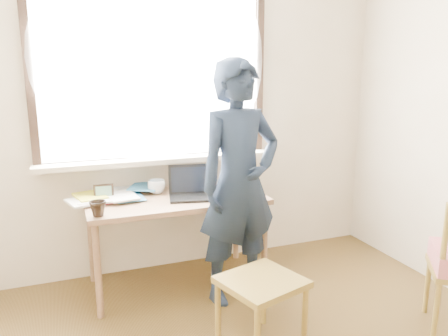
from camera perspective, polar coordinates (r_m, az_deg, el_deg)
name	(u,v)px	position (r m, az deg, el deg)	size (l,w,h in m)	color
room_shell	(290,65)	(1.84, 8.60, 13.20)	(3.52, 4.02, 2.61)	beige
desk	(176,206)	(3.28, -6.33, -4.99)	(1.30, 0.65, 0.70)	brown
laptop	(192,190)	(3.25, -4.25, -2.83)	(0.38, 0.33, 0.23)	black
mug_white	(157,187)	(3.36, -8.81, -2.45)	(0.13, 0.13, 0.10)	white
mug_dark	(98,209)	(2.93, -16.15, -5.12)	(0.11, 0.11, 0.10)	black
mouse	(242,192)	(3.32, 2.33, -3.13)	(0.09, 0.06, 0.03)	black
desk_clutter	(118,193)	(3.35, -13.63, -3.22)	(0.78, 0.51, 0.05)	#A61E2E
book_a	(111,192)	(3.44, -14.49, -3.05)	(0.20, 0.27, 0.03)	white
book_b	(213,183)	(3.60, -1.41, -1.98)	(0.17, 0.23, 0.02)	white
picture_frame	(104,193)	(3.26, -15.43, -3.17)	(0.14, 0.03, 0.11)	black
work_chair	(261,290)	(2.64, 4.90, -15.56)	(0.53, 0.51, 0.44)	olive
person	(239,183)	(3.03, 2.01, -1.98)	(0.62, 0.41, 1.70)	#151F30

